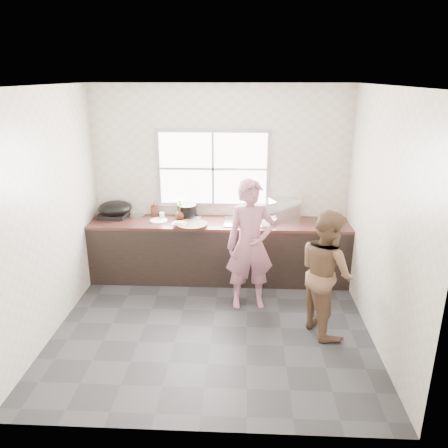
{
  "coord_description": "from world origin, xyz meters",
  "views": [
    {
      "loc": [
        0.35,
        -4.45,
        2.81
      ],
      "look_at": [
        0.1,
        0.65,
        1.05
      ],
      "focal_mm": 35.0,
      "sensor_mm": 36.0,
      "label": 1
    }
  ],
  "objects_px": {
    "bowl_mince": "(179,224)",
    "bottle_brown_short": "(180,214)",
    "pot_lid_left": "(116,217)",
    "dish_rack": "(284,208)",
    "burner": "(114,215)",
    "bowl_held": "(266,225)",
    "pot_lid_right": "(136,215)",
    "black_pot": "(187,211)",
    "plate_food": "(159,221)",
    "woman": "(250,249)",
    "wok": "(115,208)",
    "glass_jar": "(162,216)",
    "cutting_board": "(192,225)",
    "bottle_green": "(180,207)",
    "person_side": "(326,272)",
    "bottle_brown_tall": "(154,209)",
    "bowl_crabs": "(269,221)"
  },
  "relations": [
    {
      "from": "black_pot",
      "to": "bottle_brown_tall",
      "type": "bearing_deg",
      "value": 172.0
    },
    {
      "from": "woman",
      "to": "black_pot",
      "type": "distance_m",
      "value": 1.3
    },
    {
      "from": "cutting_board",
      "to": "glass_jar",
      "type": "relative_size",
      "value": 4.28
    },
    {
      "from": "bowl_mince",
      "to": "pot_lid_right",
      "type": "xyz_separation_m",
      "value": [
        -0.7,
        0.43,
        -0.02
      ]
    },
    {
      "from": "person_side",
      "to": "wok",
      "type": "height_order",
      "value": "person_side"
    },
    {
      "from": "bottle_green",
      "to": "bottle_brown_short",
      "type": "distance_m",
      "value": 0.18
    },
    {
      "from": "person_side",
      "to": "glass_jar",
      "type": "distance_m",
      "value": 2.49
    },
    {
      "from": "bowl_mince",
      "to": "bottle_green",
      "type": "distance_m",
      "value": 0.45
    },
    {
      "from": "cutting_board",
      "to": "bowl_held",
      "type": "distance_m",
      "value": 1.0
    },
    {
      "from": "black_pot",
      "to": "wok",
      "type": "height_order",
      "value": "wok"
    },
    {
      "from": "bowl_mince",
      "to": "burner",
      "type": "relative_size",
      "value": 0.5
    },
    {
      "from": "dish_rack",
      "to": "burner",
      "type": "bearing_deg",
      "value": 158.23
    },
    {
      "from": "burner",
      "to": "pot_lid_right",
      "type": "xyz_separation_m",
      "value": [
        0.3,
        0.07,
        -0.02
      ]
    },
    {
      "from": "bottle_brown_short",
      "to": "pot_lid_right",
      "type": "xyz_separation_m",
      "value": [
        -0.67,
        0.17,
        -0.08
      ]
    },
    {
      "from": "pot_lid_left",
      "to": "burner",
      "type": "bearing_deg",
      "value": 137.14
    },
    {
      "from": "bowl_mince",
      "to": "black_pot",
      "type": "height_order",
      "value": "black_pot"
    },
    {
      "from": "cutting_board",
      "to": "black_pot",
      "type": "xyz_separation_m",
      "value": [
        -0.11,
        0.37,
        0.08
      ]
    },
    {
      "from": "woman",
      "to": "dish_rack",
      "type": "xyz_separation_m",
      "value": [
        0.48,
        0.97,
        0.24
      ]
    },
    {
      "from": "bowl_held",
      "to": "black_pot",
      "type": "distance_m",
      "value": 1.17
    },
    {
      "from": "black_pot",
      "to": "pot_lid_left",
      "type": "relative_size",
      "value": 1.02
    },
    {
      "from": "woman",
      "to": "glass_jar",
      "type": "distance_m",
      "value": 1.51
    },
    {
      "from": "bowl_held",
      "to": "pot_lid_right",
      "type": "height_order",
      "value": "bowl_held"
    },
    {
      "from": "bowl_crabs",
      "to": "bottle_brown_short",
      "type": "distance_m",
      "value": 1.24
    },
    {
      "from": "wok",
      "to": "bowl_mince",
      "type": "bearing_deg",
      "value": -17.72
    },
    {
      "from": "bottle_brown_tall",
      "to": "bottle_brown_short",
      "type": "relative_size",
      "value": 1.18
    },
    {
      "from": "woman",
      "to": "bowl_mince",
      "type": "xyz_separation_m",
      "value": [
        -0.96,
        0.56,
        0.11
      ]
    },
    {
      "from": "bowl_crabs",
      "to": "burner",
      "type": "relative_size",
      "value": 0.47
    },
    {
      "from": "bottle_brown_short",
      "to": "bottle_green",
      "type": "bearing_deg",
      "value": 96.7
    },
    {
      "from": "bottle_green",
      "to": "bowl_held",
      "type": "bearing_deg",
      "value": -18.76
    },
    {
      "from": "glass_jar",
      "to": "pot_lid_right",
      "type": "bearing_deg",
      "value": 159.53
    },
    {
      "from": "bowl_mince",
      "to": "bottle_brown_short",
      "type": "xyz_separation_m",
      "value": [
        -0.03,
        0.26,
        0.06
      ]
    },
    {
      "from": "glass_jar",
      "to": "bowl_crabs",
      "type": "bearing_deg",
      "value": -3.65
    },
    {
      "from": "woman",
      "to": "bowl_held",
      "type": "bearing_deg",
      "value": 60.1
    },
    {
      "from": "woman",
      "to": "bottle_brown_short",
      "type": "relative_size",
      "value": 9.33
    },
    {
      "from": "person_side",
      "to": "bowl_mince",
      "type": "bearing_deg",
      "value": 37.67
    },
    {
      "from": "bowl_crabs",
      "to": "bowl_held",
      "type": "distance_m",
      "value": 0.17
    },
    {
      "from": "glass_jar",
      "to": "bottle_green",
      "type": "bearing_deg",
      "value": 33.03
    },
    {
      "from": "pot_lid_left",
      "to": "bottle_brown_short",
      "type": "bearing_deg",
      "value": -4.47
    },
    {
      "from": "plate_food",
      "to": "pot_lid_left",
      "type": "relative_size",
      "value": 0.92
    },
    {
      "from": "bottle_brown_tall",
      "to": "pot_lid_left",
      "type": "distance_m",
      "value": 0.56
    },
    {
      "from": "bottle_brown_short",
      "to": "wok",
      "type": "distance_m",
      "value": 0.94
    },
    {
      "from": "bottle_brown_short",
      "to": "pot_lid_right",
      "type": "bearing_deg",
      "value": 165.6
    },
    {
      "from": "plate_food",
      "to": "wok",
      "type": "xyz_separation_m",
      "value": [
        -0.64,
        0.13,
        0.14
      ]
    },
    {
      "from": "bowl_mince",
      "to": "black_pot",
      "type": "xyz_separation_m",
      "value": [
        0.06,
        0.36,
        0.07
      ]
    },
    {
      "from": "cutting_board",
      "to": "bottle_brown_tall",
      "type": "height_order",
      "value": "bottle_brown_tall"
    },
    {
      "from": "cutting_board",
      "to": "black_pot",
      "type": "relative_size",
      "value": 1.56
    },
    {
      "from": "burner",
      "to": "wok",
      "type": "distance_m",
      "value": 0.14
    },
    {
      "from": "bottle_brown_tall",
      "to": "wok",
      "type": "distance_m",
      "value": 0.55
    },
    {
      "from": "woman",
      "to": "person_side",
      "type": "bearing_deg",
      "value": -40.39
    },
    {
      "from": "bowl_crabs",
      "to": "bottle_green",
      "type": "bearing_deg",
      "value": 168.77
    }
  ]
}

